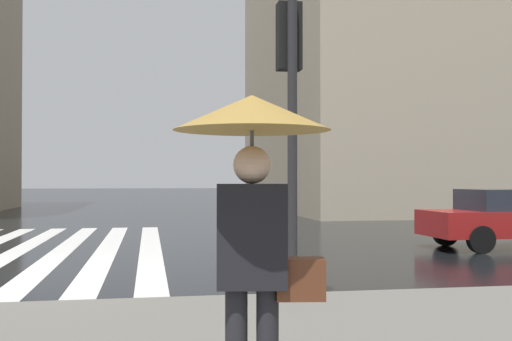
# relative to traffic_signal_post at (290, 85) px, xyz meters

# --- Properties ---
(zebra_crossing) EXTENTS (13.00, 5.50, 0.01)m
(zebra_crossing) POSITION_rel_traffic_signal_post_xyz_m (7.42, 4.19, -2.82)
(zebra_crossing) COLOR silver
(zebra_crossing) RESTS_ON ground_plane
(haussmann_block_corner) EXTENTS (19.25, 23.73, 21.54)m
(haussmann_block_corner) POSITION_rel_traffic_signal_post_xyz_m (25.55, -16.79, 7.73)
(haussmann_block_corner) COLOR tan
(haussmann_block_corner) RESTS_ON ground_plane
(traffic_signal_post) EXTENTS (0.44, 0.30, 3.71)m
(traffic_signal_post) POSITION_rel_traffic_signal_post_xyz_m (0.00, 0.00, 0.00)
(traffic_signal_post) COLOR #232326
(traffic_signal_post) RESTS_ON sidewalk_pavement
(car_red) EXTENTS (1.85, 4.10, 1.41)m
(car_red) POSITION_rel_traffic_signal_post_xyz_m (5.92, -6.82, -2.07)
(car_red) COLOR maroon
(car_red) RESTS_ON ground_plane
(pedestrian_with_floral_umbrella) EXTENTS (0.92, 0.92, 1.98)m
(pedestrian_with_floral_umbrella) POSITION_rel_traffic_signal_post_xyz_m (-3.95, 1.14, -1.14)
(pedestrian_with_floral_umbrella) COLOR black
(pedestrian_with_floral_umbrella) RESTS_ON sidewalk_pavement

